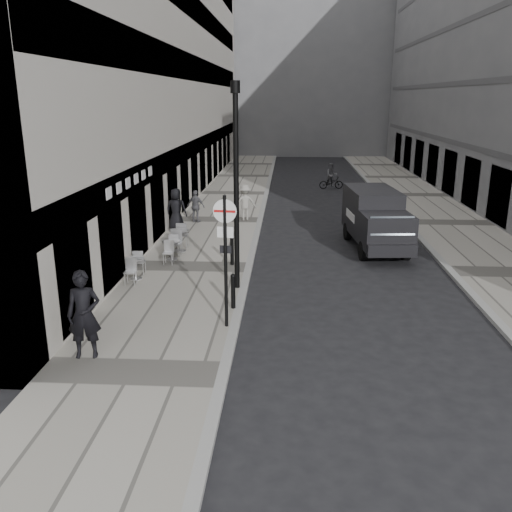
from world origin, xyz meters
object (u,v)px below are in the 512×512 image
Objects in this scene: walking_man at (84,315)px; sign_post at (225,244)px; panel_van at (375,217)px; lamppost at (236,178)px; cyclist at (331,179)px.

walking_man is 3.74m from sign_post.
sign_post is at bearing -126.10° from panel_van.
panel_van is (5.02, 5.34, -2.27)m from lamppost.
walking_man is at bearing -114.53° from cyclist.
lamppost is 7.67m from panel_van.
cyclist is at bearing 63.32° from walking_man.
walking_man is 25.97m from cyclist.
sign_post is at bearing -108.80° from cyclist.
lamppost is at bearing 48.32° from walking_man.
panel_van is at bearing 46.75° from lamppost.
walking_man is 0.60× the size of sign_post.
lamppost is 1.23× the size of panel_van.
panel_van is at bearing 41.77° from walking_man.
sign_post is 2.03× the size of cyclist.
walking_man is 6.23m from lamppost.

